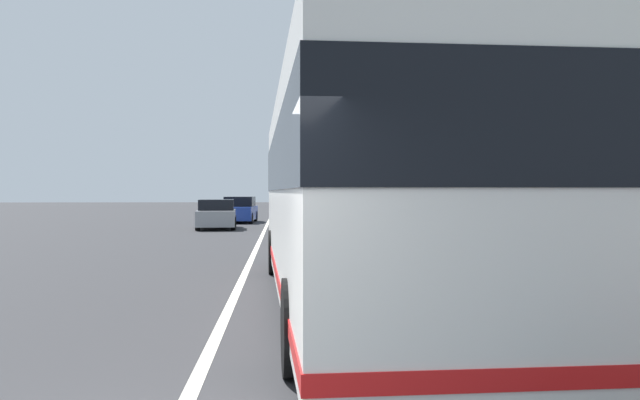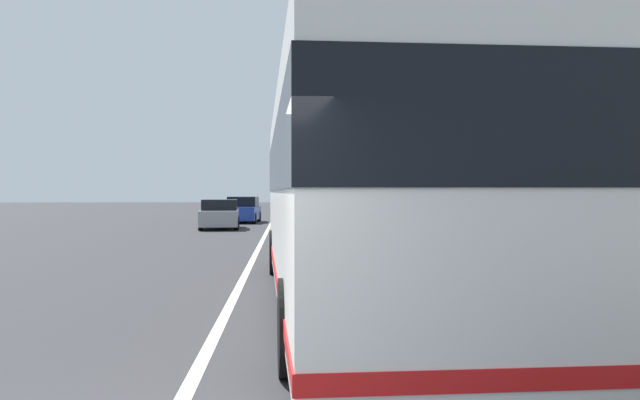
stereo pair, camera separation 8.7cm
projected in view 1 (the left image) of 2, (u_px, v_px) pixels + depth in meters
name	position (u px, v px, depth m)	size (l,w,h in m)	color
sidewalk_curb	(541.00, 272.00, 14.13)	(110.00, 3.60, 0.14)	#9E998E
lane_divider_line	(243.00, 277.00, 13.73)	(110.00, 0.16, 0.01)	silver
coach_bus	(348.00, 189.00, 10.42)	(12.60, 2.93, 3.39)	silver
motorcycle_by_tree	(568.00, 295.00, 8.50)	(2.09, 0.75, 1.27)	black
car_far_distant	(311.00, 226.00, 20.71)	(4.22, 1.95, 1.56)	silver
car_oncoming	(217.00, 215.00, 31.76)	(4.24, 2.13, 1.49)	gray
car_side_street	(240.00, 210.00, 38.41)	(4.50, 2.08, 1.58)	navy
roadside_tree_mid_block	(494.00, 132.00, 18.02)	(2.99, 2.99, 5.09)	brown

